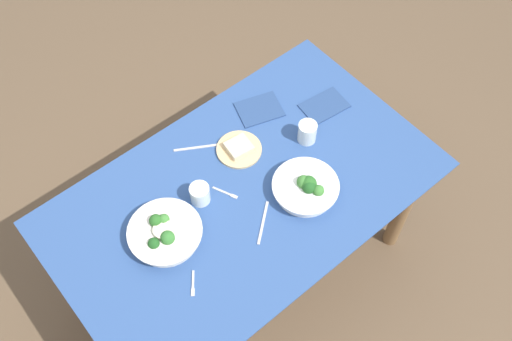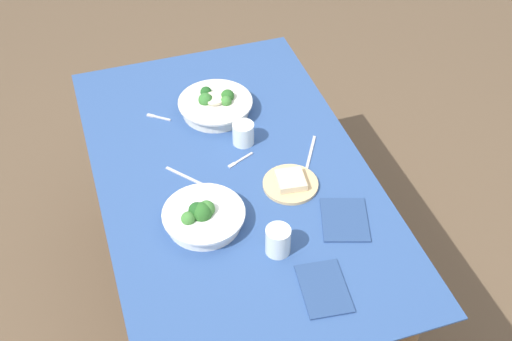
{
  "view_description": "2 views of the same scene",
  "coord_description": "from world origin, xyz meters",
  "px_view_note": "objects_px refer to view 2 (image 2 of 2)",
  "views": [
    {
      "loc": [
        -0.71,
        -0.92,
        2.65
      ],
      "look_at": [
        0.08,
        0.02,
        0.76
      ],
      "focal_mm": 41.02,
      "sensor_mm": 36.0,
      "label": 1
    },
    {
      "loc": [
        1.56,
        -0.43,
        2.27
      ],
      "look_at": [
        0.05,
        0.06,
        0.76
      ],
      "focal_mm": 46.84,
      "sensor_mm": 36.0,
      "label": 2
    }
  ],
  "objects_px": {
    "broccoli_bowl_far": "(215,105)",
    "bread_side_plate": "(291,183)",
    "fork_by_far_bowl": "(158,117)",
    "fork_by_near_bowl": "(239,161)",
    "napkin_folded_upper": "(345,220)",
    "water_glass_center": "(278,240)",
    "napkin_folded_lower": "(324,288)",
    "table_knife_left": "(188,178)",
    "water_glass_side": "(243,133)",
    "broccoli_bowl_near": "(203,217)",
    "table_knife_right": "(310,154)"
  },
  "relations": [
    {
      "from": "broccoli_bowl_far",
      "to": "bread_side_plate",
      "type": "distance_m",
      "value": 0.47
    },
    {
      "from": "fork_by_far_bowl",
      "to": "fork_by_near_bowl",
      "type": "bearing_deg",
      "value": 161.96
    },
    {
      "from": "fork_by_far_bowl",
      "to": "napkin_folded_upper",
      "type": "distance_m",
      "value": 0.82
    },
    {
      "from": "water_glass_center",
      "to": "napkin_folded_upper",
      "type": "bearing_deg",
      "value": 101.7
    },
    {
      "from": "broccoli_bowl_far",
      "to": "napkin_folded_upper",
      "type": "height_order",
      "value": "broccoli_bowl_far"
    },
    {
      "from": "napkin_folded_upper",
      "to": "napkin_folded_lower",
      "type": "height_order",
      "value": "same"
    },
    {
      "from": "fork_by_near_bowl",
      "to": "napkin_folded_lower",
      "type": "distance_m",
      "value": 0.59
    },
    {
      "from": "table_knife_left",
      "to": "napkin_folded_upper",
      "type": "bearing_deg",
      "value": -167.61
    },
    {
      "from": "table_knife_left",
      "to": "water_glass_side",
      "type": "bearing_deg",
      "value": -102.08
    },
    {
      "from": "broccoli_bowl_near",
      "to": "napkin_folded_upper",
      "type": "distance_m",
      "value": 0.44
    },
    {
      "from": "bread_side_plate",
      "to": "table_knife_left",
      "type": "distance_m",
      "value": 0.34
    },
    {
      "from": "broccoli_bowl_near",
      "to": "bread_side_plate",
      "type": "bearing_deg",
      "value": 103.18
    },
    {
      "from": "napkin_folded_lower",
      "to": "fork_by_far_bowl",
      "type": "bearing_deg",
      "value": -162.34
    },
    {
      "from": "water_glass_side",
      "to": "fork_by_far_bowl",
      "type": "xyz_separation_m",
      "value": [
        -0.23,
        -0.26,
        -0.04
      ]
    },
    {
      "from": "fork_by_near_bowl",
      "to": "napkin_folded_upper",
      "type": "bearing_deg",
      "value": 98.6
    },
    {
      "from": "fork_by_far_bowl",
      "to": "fork_by_near_bowl",
      "type": "relative_size",
      "value": 0.8
    },
    {
      "from": "water_glass_center",
      "to": "fork_by_near_bowl",
      "type": "relative_size",
      "value": 0.9
    },
    {
      "from": "table_knife_left",
      "to": "napkin_folded_lower",
      "type": "distance_m",
      "value": 0.62
    },
    {
      "from": "water_glass_side",
      "to": "table_knife_right",
      "type": "bearing_deg",
      "value": 56.24
    },
    {
      "from": "bread_side_plate",
      "to": "water_glass_center",
      "type": "xyz_separation_m",
      "value": [
        0.25,
        -0.13,
        0.03
      ]
    },
    {
      "from": "bread_side_plate",
      "to": "table_knife_left",
      "type": "xyz_separation_m",
      "value": [
        -0.14,
        -0.32,
        -0.01
      ]
    },
    {
      "from": "table_knife_left",
      "to": "napkin_folded_upper",
      "type": "height_order",
      "value": "napkin_folded_upper"
    },
    {
      "from": "broccoli_bowl_far",
      "to": "table_knife_right",
      "type": "height_order",
      "value": "broccoli_bowl_far"
    },
    {
      "from": "fork_by_far_bowl",
      "to": "water_glass_center",
      "type": "bearing_deg",
      "value": 143.77
    },
    {
      "from": "broccoli_bowl_near",
      "to": "water_glass_center",
      "type": "relative_size",
      "value": 2.82
    },
    {
      "from": "water_glass_center",
      "to": "water_glass_side",
      "type": "bearing_deg",
      "value": 174.42
    },
    {
      "from": "bread_side_plate",
      "to": "table_knife_right",
      "type": "height_order",
      "value": "bread_side_plate"
    },
    {
      "from": "water_glass_center",
      "to": "table_knife_right",
      "type": "bearing_deg",
      "value": 145.87
    },
    {
      "from": "water_glass_center",
      "to": "fork_by_near_bowl",
      "type": "bearing_deg",
      "value": 179.04
    },
    {
      "from": "water_glass_center",
      "to": "fork_by_far_bowl",
      "type": "distance_m",
      "value": 0.77
    },
    {
      "from": "water_glass_side",
      "to": "table_knife_left",
      "type": "xyz_separation_m",
      "value": [
        0.12,
        -0.23,
        -0.04
      ]
    },
    {
      "from": "broccoli_bowl_far",
      "to": "broccoli_bowl_near",
      "type": "height_order",
      "value": "broccoli_bowl_near"
    },
    {
      "from": "broccoli_bowl_near",
      "to": "napkin_folded_upper",
      "type": "height_order",
      "value": "broccoli_bowl_near"
    },
    {
      "from": "bread_side_plate",
      "to": "water_glass_side",
      "type": "height_order",
      "value": "water_glass_side"
    },
    {
      "from": "water_glass_center",
      "to": "water_glass_side",
      "type": "height_order",
      "value": "water_glass_center"
    },
    {
      "from": "water_glass_center",
      "to": "napkin_folded_lower",
      "type": "distance_m",
      "value": 0.2
    },
    {
      "from": "table_knife_left",
      "to": "water_glass_center",
      "type": "bearing_deg",
      "value": 166.15
    },
    {
      "from": "broccoli_bowl_far",
      "to": "table_knife_left",
      "type": "height_order",
      "value": "broccoli_bowl_far"
    },
    {
      "from": "water_glass_side",
      "to": "fork_by_far_bowl",
      "type": "bearing_deg",
      "value": -131.36
    },
    {
      "from": "napkin_folded_lower",
      "to": "fork_by_near_bowl",
      "type": "bearing_deg",
      "value": -173.12
    },
    {
      "from": "broccoli_bowl_near",
      "to": "table_knife_left",
      "type": "bearing_deg",
      "value": 179.5
    },
    {
      "from": "broccoli_bowl_far",
      "to": "napkin_folded_upper",
      "type": "bearing_deg",
      "value": 20.14
    },
    {
      "from": "napkin_folded_lower",
      "to": "table_knife_right",
      "type": "bearing_deg",
      "value": 162.4
    },
    {
      "from": "bread_side_plate",
      "to": "water_glass_center",
      "type": "height_order",
      "value": "water_glass_center"
    },
    {
      "from": "fork_by_near_bowl",
      "to": "napkin_folded_upper",
      "type": "relative_size",
      "value": 0.56
    },
    {
      "from": "broccoli_bowl_far",
      "to": "water_glass_center",
      "type": "bearing_deg",
      "value": -0.19
    },
    {
      "from": "bread_side_plate",
      "to": "fork_by_near_bowl",
      "type": "height_order",
      "value": "bread_side_plate"
    },
    {
      "from": "broccoli_bowl_near",
      "to": "water_glass_center",
      "type": "bearing_deg",
      "value": 46.56
    },
    {
      "from": "water_glass_side",
      "to": "table_knife_left",
      "type": "relative_size",
      "value": 0.44
    },
    {
      "from": "fork_by_far_bowl",
      "to": "table_knife_right",
      "type": "xyz_separation_m",
      "value": [
        0.37,
        0.46,
        -0.0
      ]
    }
  ]
}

